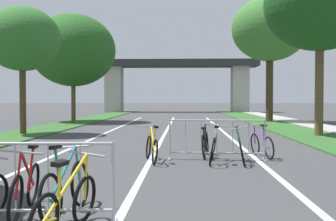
# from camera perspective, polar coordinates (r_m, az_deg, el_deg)

# --- Properties ---
(grass_verge_left) EXTENTS (2.51, 57.50, 0.05)m
(grass_verge_left) POSITION_cam_1_polar(r_m,az_deg,el_deg) (26.09, -13.70, -1.85)
(grass_verge_left) COLOR #2D5B26
(grass_verge_left) RESTS_ON ground
(grass_verge_right) EXTENTS (2.51, 57.50, 0.05)m
(grass_verge_right) POSITION_cam_1_polar(r_m,az_deg,el_deg) (25.67, 14.41, -1.91)
(grass_verge_right) COLOR #2D5B26
(grass_verge_right) RESTS_ON ground
(sidewalk_path_right) EXTENTS (1.75, 57.50, 0.08)m
(sidewalk_path_right) POSITION_cam_1_polar(r_m,az_deg,el_deg) (26.21, 18.96, -1.85)
(sidewalk_path_right) COLOR #9E9B93
(sidewalk_path_right) RESTS_ON ground
(lane_stripe_center) EXTENTS (0.14, 33.26, 0.01)m
(lane_stripe_center) POSITION_cam_1_polar(r_m,az_deg,el_deg) (18.25, -0.51, -3.36)
(lane_stripe_center) COLOR silver
(lane_stripe_center) RESTS_ON ground
(lane_stripe_right_lane) EXTENTS (0.14, 33.26, 0.01)m
(lane_stripe_right_lane) POSITION_cam_1_polar(r_m,az_deg,el_deg) (18.33, 8.18, -3.35)
(lane_stripe_right_lane) COLOR silver
(lane_stripe_right_lane) RESTS_ON ground
(lane_stripe_left_lane) EXTENTS (0.14, 33.26, 0.01)m
(lane_stripe_left_lane) POSITION_cam_1_polar(r_m,az_deg,el_deg) (18.58, -9.08, -3.29)
(lane_stripe_left_lane) COLOR silver
(lane_stripe_left_lane) RESTS_ON ground
(overpass_bridge) EXTENTS (19.14, 3.65, 6.18)m
(overpass_bridge) POSITION_cam_1_polar(r_m,az_deg,el_deg) (49.12, 1.20, 4.81)
(overpass_bridge) COLOR #2D2D30
(overpass_bridge) RESTS_ON ground
(tree_left_oak_near) EXTENTS (3.33, 3.33, 5.64)m
(tree_left_oak_near) POSITION_cam_1_polar(r_m,az_deg,el_deg) (19.37, -19.55, 9.30)
(tree_left_oak_near) COLOR #4C3823
(tree_left_oak_near) RESTS_ON ground
(tree_left_pine_near) EXTENTS (5.74, 5.74, 7.32)m
(tree_left_pine_near) POSITION_cam_1_polar(r_m,az_deg,el_deg) (28.90, -13.02, 8.11)
(tree_left_pine_near) COLOR brown
(tree_left_pine_near) RESTS_ON ground
(tree_right_pine_far) EXTENTS (4.65, 4.65, 7.56)m
(tree_right_pine_far) POSITION_cam_1_polar(r_m,az_deg,el_deg) (18.86, 20.32, 13.69)
(tree_right_pine_far) COLOR brown
(tree_right_pine_far) RESTS_ON ground
(tree_right_maple_mid) EXTENTS (5.14, 5.14, 8.51)m
(tree_right_maple_mid) POSITION_cam_1_polar(r_m,az_deg,el_deg) (29.17, 13.93, 10.86)
(tree_right_maple_mid) COLOR #3D2D1E
(tree_right_maple_mid) RESTS_ON ground
(crowd_barrier_nearest) EXTENTS (2.54, 0.58, 1.05)m
(crowd_barrier_nearest) POSITION_cam_1_polar(r_m,az_deg,el_deg) (5.62, -20.37, -9.46)
(crowd_barrier_nearest) COLOR #ADADB2
(crowd_barrier_nearest) RESTS_ON ground
(crowd_barrier_second) EXTENTS (2.54, 0.54, 1.05)m
(crowd_barrier_second) POSITION_cam_1_polar(r_m,az_deg,el_deg) (10.82, 6.78, -4.05)
(crowd_barrier_second) COLOR #ADADB2
(crowd_barrier_second) RESTS_ON ground
(bicycle_yellow_0) EXTENTS (0.61, 1.60, 0.94)m
(bicycle_yellow_0) POSITION_cam_1_polar(r_m,az_deg,el_deg) (5.02, -13.91, -12.73)
(bicycle_yellow_0) COLOR black
(bicycle_yellow_0) RESTS_ON ground
(bicycle_white_3) EXTENTS (0.60, 1.71, 0.97)m
(bicycle_white_3) POSITION_cam_1_polar(r_m,az_deg,el_deg) (10.34, 6.32, -5.09)
(bicycle_white_3) COLOR black
(bicycle_white_3) RESTS_ON ground
(bicycle_red_6) EXTENTS (0.55, 1.61, 0.96)m
(bicycle_red_6) POSITION_cam_1_polar(r_m,az_deg,el_deg) (6.07, -19.13, -10.14)
(bicycle_red_6) COLOR black
(bicycle_red_6) RESTS_ON ground
(bicycle_green_7) EXTENTS (0.57, 1.59, 0.95)m
(bicycle_green_7) POSITION_cam_1_polar(r_m,az_deg,el_deg) (10.39, 10.09, -5.25)
(bicycle_green_7) COLOR black
(bicycle_green_7) RESTS_ON ground
(bicycle_purple_8) EXTENTS (0.58, 1.55, 0.91)m
(bicycle_purple_8) POSITION_cam_1_polar(r_m,az_deg,el_deg) (11.56, 12.85, -4.56)
(bicycle_purple_8) COLOR black
(bicycle_purple_8) RESTS_ON ground
(bicycle_black_9) EXTENTS (0.47, 1.70, 0.90)m
(bicycle_black_9) POSITION_cam_1_polar(r_m,az_deg,el_deg) (11.41, 5.18, -4.56)
(bicycle_black_9) COLOR black
(bicycle_black_9) RESTS_ON ground
(bicycle_yellow_10) EXTENTS (0.52, 1.68, 0.93)m
(bicycle_yellow_10) POSITION_cam_1_polar(r_m,az_deg,el_deg) (10.45, -2.26, -5.18)
(bicycle_yellow_10) COLOR black
(bicycle_yellow_10) RESTS_ON ground
(bicycle_teal_11) EXTENTS (0.53, 1.70, 1.00)m
(bicycle_teal_11) POSITION_cam_1_polar(r_m,az_deg,el_deg) (5.86, -13.90, -10.42)
(bicycle_teal_11) COLOR black
(bicycle_teal_11) RESTS_ON ground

